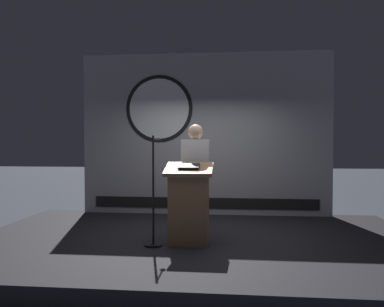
# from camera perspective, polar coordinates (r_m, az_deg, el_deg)

# --- Properties ---
(ground_plane) EXTENTS (40.00, 40.00, 0.00)m
(ground_plane) POSITION_cam_1_polar(r_m,az_deg,el_deg) (5.68, 0.63, -15.43)
(ground_plane) COLOR #383D47
(stage_platform) EXTENTS (6.40, 4.00, 0.30)m
(stage_platform) POSITION_cam_1_polar(r_m,az_deg,el_deg) (5.64, 0.63, -13.97)
(stage_platform) COLOR black
(stage_platform) RESTS_ON ground
(banner_display) EXTENTS (4.72, 0.12, 3.06)m
(banner_display) POSITION_cam_1_polar(r_m,az_deg,el_deg) (7.27, 1.70, 2.93)
(banner_display) COLOR #9E9EA3
(banner_display) RESTS_ON stage_platform
(podium) EXTENTS (0.64, 0.50, 1.10)m
(podium) POSITION_cam_1_polar(r_m,az_deg,el_deg) (5.18, -0.45, -7.66)
(podium) COLOR olive
(podium) RESTS_ON stage_platform
(speaker_person) EXTENTS (0.40, 0.26, 1.63)m
(speaker_person) POSITION_cam_1_polar(r_m,az_deg,el_deg) (5.61, 0.52, -3.81)
(speaker_person) COLOR black
(speaker_person) RESTS_ON stage_platform
(microphone_stand) EXTENTS (0.24, 0.50, 1.46)m
(microphone_stand) POSITION_cam_1_polar(r_m,az_deg,el_deg) (5.15, -5.70, -7.97)
(microphone_stand) COLOR black
(microphone_stand) RESTS_ON stage_platform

